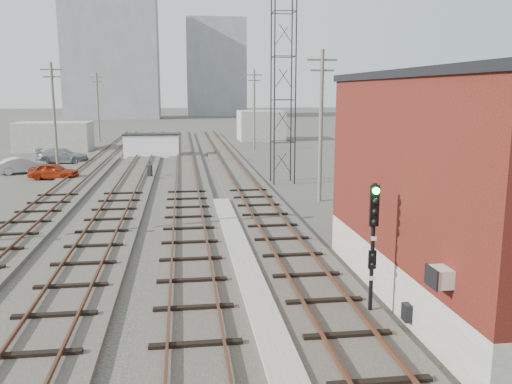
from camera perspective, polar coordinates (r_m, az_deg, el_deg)
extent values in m
plane|color=#282621|center=(63.93, -6.22, 4.57)|extent=(320.00, 320.00, 0.00)
cube|color=#332D28|center=(43.27, -2.10, 1.91)|extent=(3.20, 90.00, 0.20)
cube|color=#4C2816|center=(43.17, -3.05, 2.19)|extent=(0.07, 90.00, 0.12)
cube|color=#4C2816|center=(43.31, -1.16, 2.23)|extent=(0.07, 90.00, 0.12)
cube|color=#332D28|center=(43.06, -7.41, 1.79)|extent=(3.20, 90.00, 0.20)
cube|color=#4C2816|center=(43.03, -8.37, 2.07)|extent=(0.07, 90.00, 0.12)
cube|color=#4C2816|center=(43.04, -6.46, 2.11)|extent=(0.07, 90.00, 0.12)
cube|color=#332D28|center=(43.22, -12.72, 1.65)|extent=(3.20, 90.00, 0.20)
cube|color=#4C2816|center=(43.26, -13.68, 1.92)|extent=(0.07, 90.00, 0.12)
cube|color=#4C2816|center=(43.13, -11.78, 1.98)|extent=(0.07, 90.00, 0.12)
cube|color=#332D28|center=(43.76, -17.94, 1.50)|extent=(3.20, 90.00, 0.20)
cube|color=#4C2816|center=(43.86, -18.88, 1.77)|extent=(0.07, 90.00, 0.12)
cube|color=#4C2816|center=(43.60, -17.03, 1.83)|extent=(0.07, 90.00, 0.12)
cube|color=gray|center=(18.85, -0.55, -9.50)|extent=(0.90, 28.00, 0.26)
cube|color=gray|center=(19.01, 21.92, -8.14)|extent=(6.00, 12.00, 1.50)
cube|color=#602316|center=(18.24, 22.67, 2.35)|extent=(6.00, 12.00, 5.50)
cube|color=black|center=(18.10, 23.32, 11.31)|extent=(6.20, 12.20, 0.25)
cube|color=beige|center=(13.74, 18.80, -8.47)|extent=(0.45, 0.62, 0.45)
cube|color=black|center=(16.08, 15.59, -12.12)|extent=(0.20, 0.35, 0.50)
cylinder|color=black|center=(38.38, 1.96, 11.90)|extent=(0.10, 0.10, 15.00)
cylinder|color=black|center=(38.66, 4.20, 11.87)|extent=(0.10, 0.10, 15.00)
cylinder|color=black|center=(39.86, 1.59, 11.85)|extent=(0.10, 0.10, 15.00)
cylinder|color=black|center=(40.13, 3.75, 11.82)|extent=(0.10, 0.10, 15.00)
cylinder|color=#595147|center=(49.79, -20.46, 7.48)|extent=(0.24, 0.24, 9.00)
cube|color=#595147|center=(49.78, -20.76, 11.96)|extent=(1.80, 0.12, 0.12)
cube|color=#595147|center=(49.76, -20.71, 11.27)|extent=(1.40, 0.12, 0.12)
cylinder|color=#595147|center=(74.38, -16.30, 8.52)|extent=(0.24, 0.24, 9.00)
cube|color=#595147|center=(74.37, -16.46, 11.52)|extent=(1.80, 0.12, 0.12)
cube|color=#595147|center=(74.36, -16.43, 11.06)|extent=(1.40, 0.12, 0.12)
cylinder|color=#595147|center=(32.69, 6.84, 6.80)|extent=(0.24, 0.24, 9.00)
cube|color=#595147|center=(32.67, 7.00, 13.64)|extent=(1.80, 0.12, 0.12)
cube|color=#595147|center=(32.64, 6.97, 12.59)|extent=(1.40, 0.12, 0.12)
cylinder|color=#595147|center=(62.15, -0.18, 8.62)|extent=(0.24, 0.24, 9.00)
cube|color=#595147|center=(62.14, -0.19, 12.22)|extent=(1.80, 0.12, 0.12)
cube|color=#595147|center=(62.13, -0.19, 11.66)|extent=(1.40, 0.12, 0.12)
cube|color=gray|center=(139.77, -14.89, 13.65)|extent=(22.00, 14.00, 30.00)
cube|color=gray|center=(154.01, -4.27, 12.91)|extent=(16.00, 12.00, 26.00)
cube|color=gray|center=(65.34, -20.48, 5.50)|extent=(8.00, 5.00, 3.20)
cube|color=gray|center=(74.49, 0.51, 7.01)|extent=(6.00, 6.00, 4.00)
cube|color=gray|center=(16.88, 11.88, -12.49)|extent=(0.40, 0.40, 0.10)
cylinder|color=black|center=(16.23, 12.15, -6.11)|extent=(0.12, 0.12, 4.02)
cube|color=black|center=(15.88, 12.36, -1.43)|extent=(0.26, 0.10, 1.21)
sphere|color=#0CE533|center=(15.71, 12.53, 0.12)|extent=(0.20, 0.20, 0.20)
sphere|color=black|center=(15.76, 12.49, -0.96)|extent=(0.20, 0.20, 0.20)
sphere|color=black|center=(15.83, 12.45, -2.03)|extent=(0.20, 0.20, 0.20)
sphere|color=black|center=(15.89, 12.40, -3.09)|extent=(0.20, 0.20, 0.20)
cube|color=black|center=(16.28, 12.13, -6.97)|extent=(0.22, 0.09, 0.55)
cube|color=white|center=(16.04, 12.30, -4.81)|extent=(0.16, 0.02, 0.12)
cube|color=white|center=(16.40, 12.13, -8.88)|extent=(0.16, 0.02, 0.12)
cube|color=black|center=(42.22, -11.10, 2.15)|extent=(0.37, 0.37, 0.95)
cylinder|color=black|center=(42.13, -11.13, 2.98)|extent=(0.08, 0.08, 0.28)
cube|color=white|center=(56.33, -10.93, 4.80)|extent=(5.47, 2.31, 2.27)
cube|color=black|center=(56.23, -10.98, 6.00)|extent=(5.66, 2.50, 0.11)
imported|color=#9B270E|center=(43.94, -20.53, 2.07)|extent=(3.88, 2.08, 1.26)
imported|color=#A6A9AD|center=(48.14, -23.38, 2.60)|extent=(4.18, 3.04, 1.31)
imported|color=gray|center=(53.76, -19.72, 3.62)|extent=(4.89, 2.34, 1.37)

